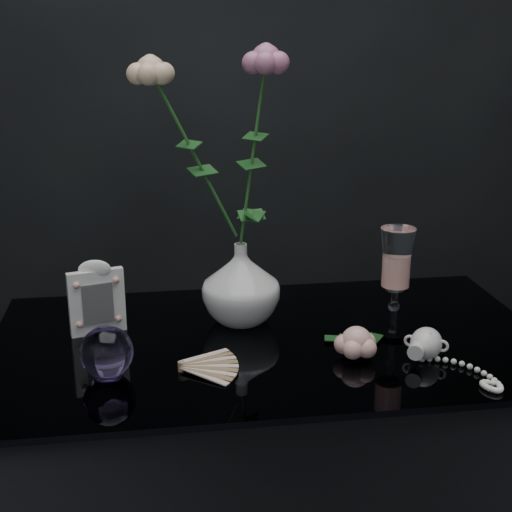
{
  "coord_description": "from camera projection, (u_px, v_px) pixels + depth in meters",
  "views": [
    {
      "loc": [
        -0.21,
        -1.18,
        1.33
      ],
      "look_at": [
        -0.02,
        0.07,
        0.92
      ],
      "focal_mm": 50.0,
      "sensor_mm": 36.0,
      "label": 1
    }
  ],
  "objects": [
    {
      "name": "table",
      "position": [
        269.0,
        507.0,
        1.47
      ],
      "size": [
        1.05,
        0.58,
        0.76
      ],
      "color": "black",
      "rests_on": "ground"
    },
    {
      "name": "loose_rose",
      "position": [
        356.0,
        342.0,
        1.28
      ],
      "size": [
        0.18,
        0.21,
        0.06
      ],
      "primitive_type": null,
      "rotation": [
        0.0,
        0.0,
        0.38
      ],
      "color": "#FFB2A4",
      "rests_on": "table"
    },
    {
      "name": "wine_glass",
      "position": [
        395.0,
        283.0,
        1.34
      ],
      "size": [
        0.07,
        0.07,
        0.21
      ],
      "primitive_type": null,
      "rotation": [
        0.0,
        0.0,
        0.14
      ],
      "color": "white",
      "rests_on": "table"
    },
    {
      "name": "roses",
      "position": [
        218.0,
        140.0,
        1.32
      ],
      "size": [
        0.28,
        0.11,
        0.42
      ],
      "color": "beige",
      "rests_on": "vase"
    },
    {
      "name": "vase",
      "position": [
        241.0,
        283.0,
        1.42
      ],
      "size": [
        0.18,
        0.18,
        0.16
      ],
      "primitive_type": "imported",
      "rotation": [
        0.0,
        0.0,
        0.19
      ],
      "color": "white",
      "rests_on": "table"
    },
    {
      "name": "picture_frame",
      "position": [
        97.0,
        297.0,
        1.36
      ],
      "size": [
        0.13,
        0.11,
        0.15
      ],
      "primitive_type": null,
      "rotation": [
        0.0,
        0.0,
        0.26
      ],
      "color": "white",
      "rests_on": "table"
    },
    {
      "name": "pearl_jar",
      "position": [
        426.0,
        342.0,
        1.27
      ],
      "size": [
        0.27,
        0.28,
        0.06
      ],
      "primitive_type": null,
      "rotation": [
        0.0,
        0.0,
        -0.54
      ],
      "color": "silver",
      "rests_on": "table"
    },
    {
      "name": "paperweight",
      "position": [
        107.0,
        352.0,
        1.2
      ],
      "size": [
        0.11,
        0.11,
        0.09
      ],
      "primitive_type": null,
      "rotation": [
        0.0,
        0.0,
        -0.27
      ],
      "color": "#9980D0",
      "rests_on": "table"
    },
    {
      "name": "paper_fan",
      "position": [
        181.0,
        365.0,
        1.23
      ],
      "size": [
        0.24,
        0.21,
        0.02
      ],
      "primitive_type": null,
      "rotation": [
        0.0,
        0.0,
        -0.3
      ],
      "color": "#F0E3C0",
      "rests_on": "table"
    }
  ]
}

